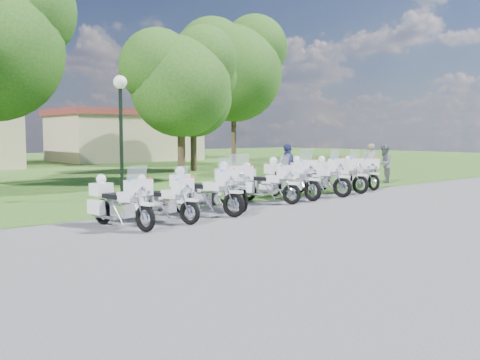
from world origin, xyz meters
TOP-DOWN VIEW (x-y plane):
  - ground at (0.00, 0.00)m, footprint 100.00×100.00m
  - motorcycle_0 at (-4.25, 1.49)m, footprint 0.98×2.21m
  - motorcycle_1 at (-3.03, 1.59)m, footprint 1.10×2.05m
  - motorcycle_2 at (-1.56, 1.88)m, footprint 1.31×2.25m
  - motorcycle_3 at (-0.06, 2.47)m, footprint 1.35×2.33m
  - motorcycle_4 at (1.54, 2.70)m, footprint 1.14×2.24m
  - motorcycle_5 at (2.86, 2.93)m, footprint 0.84×2.53m
  - motorcycle_6 at (4.21, 2.95)m, footprint 1.18×2.50m
  - motorcycle_7 at (5.75, 3.23)m, footprint 0.90×2.44m
  - motorcycle_8 at (7.37, 3.50)m, footprint 1.15×2.27m
  - lamp_post at (-1.87, 5.93)m, footprint 0.44×0.44m
  - tree_2 at (3.83, 11.06)m, footprint 5.46×4.66m
  - tree_3 at (8.07, 16.15)m, footprint 5.33×4.55m
  - tree_4 at (14.47, 20.26)m, footprint 8.12×6.93m
  - building_east at (11.00, 30.00)m, footprint 11.44×7.28m
  - bystander_a at (9.40, 4.44)m, footprint 0.77×0.68m
  - bystander_b at (10.03, 4.15)m, footprint 1.02×0.95m
  - bystander_c at (3.80, 3.95)m, footprint 1.15×0.70m

SIDE VIEW (x-z plane):
  - ground at x=0.00m, z-range 0.00..0.00m
  - motorcycle_1 at x=-3.03m, z-range -0.12..1.31m
  - motorcycle_0 at x=-4.25m, z-range -0.12..1.37m
  - motorcycle_4 at x=1.54m, z-range -0.13..1.42m
  - motorcycle_8 at x=7.37m, z-range -0.13..1.43m
  - motorcycle_2 at x=-1.56m, z-range -0.13..1.46m
  - motorcycle_7 at x=5.75m, z-range -0.13..1.50m
  - motorcycle_3 at x=-0.06m, z-range -0.13..1.51m
  - motorcycle_5 at x=2.86m, z-range -0.14..1.56m
  - motorcycle_6 at x=4.21m, z-range -0.14..1.56m
  - bystander_b at x=10.03m, z-range 0.00..1.69m
  - bystander_a at x=9.40m, z-range 0.00..1.76m
  - bystander_c at x=3.80m, z-range 0.00..1.83m
  - building_east at x=11.00m, z-range 0.02..4.12m
  - lamp_post at x=-1.87m, z-range 1.05..5.13m
  - tree_3 at x=8.07m, z-range 1.15..8.25m
  - tree_2 at x=3.83m, z-range 1.17..8.45m
  - tree_4 at x=14.47m, z-range 1.75..12.58m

